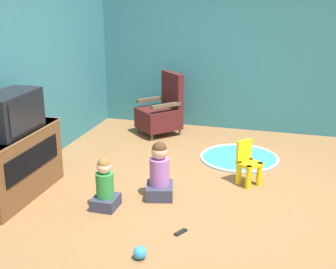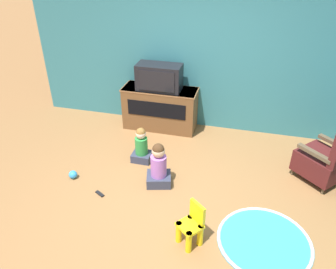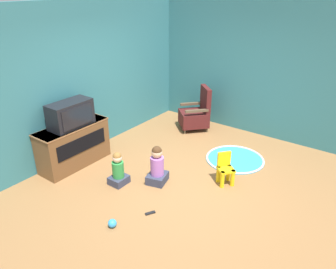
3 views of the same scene
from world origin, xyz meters
name	(u,v)px [view 3 (image 3 of 3)]	position (x,y,z in m)	size (l,w,h in m)	color
ground_plane	(180,182)	(0.00, 0.00, 0.00)	(30.00, 30.00, 0.00)	olive
wall_back	(77,81)	(-0.15, 2.20, 1.38)	(5.70, 0.12, 2.77)	teal
wall_right	(271,72)	(2.64, -0.37, 1.38)	(0.12, 5.26, 2.77)	teal
tv_cabinet	(74,145)	(-0.63, 1.88, 0.39)	(1.31, 0.49, 0.76)	brown
television	(71,114)	(-0.63, 1.85, 0.98)	(0.75, 0.38, 0.44)	black
black_armchair	(196,114)	(2.01, 0.97, 0.36)	(0.80, 0.79, 0.97)	brown
yellow_kid_chair	(225,171)	(0.42, -0.59, 0.22)	(0.34, 0.34, 0.53)	yellow
play_mat	(235,159)	(1.24, -0.38, 0.01)	(1.08, 1.08, 0.04)	teal
child_watching_left	(118,170)	(-0.63, 0.80, 0.25)	(0.29, 0.26, 0.57)	#33384C
child_watching_center	(157,167)	(-0.22, 0.32, 0.28)	(0.40, 0.37, 0.66)	#33384C
toy_ball	(112,223)	(-1.45, 0.12, 0.06)	(0.12, 0.12, 0.12)	#3399E5
remote_control	(150,213)	(-0.93, -0.11, 0.01)	(0.15, 0.11, 0.02)	black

